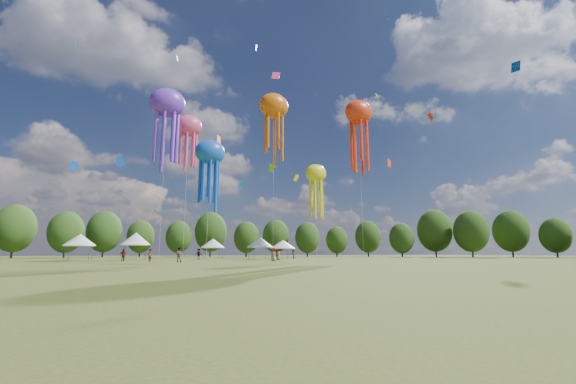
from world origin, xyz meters
name	(u,v)px	position (x,y,z in m)	size (l,w,h in m)	color
ground	(481,282)	(0.00, 0.00, 0.00)	(300.00, 300.00, 0.00)	#384416
spectator_near	(179,255)	(-9.27, 36.34, 0.92)	(0.90, 0.70, 1.84)	gray
spectators_far	(243,254)	(1.57, 46.58, 0.91)	(30.18, 16.74, 1.91)	gray
festival_tents	(201,242)	(-4.09, 54.86, 3.10)	(40.49, 10.99, 4.44)	#47474C
show_kites	(276,130)	(4.92, 40.27, 20.45)	(37.53, 23.10, 29.33)	#E84476
small_kites	(235,71)	(-1.00, 43.84, 31.12)	(80.63, 57.04, 45.70)	#E84476
treeline	(197,226)	(-3.87, 62.51, 6.54)	(201.57, 95.24, 13.43)	#38281C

